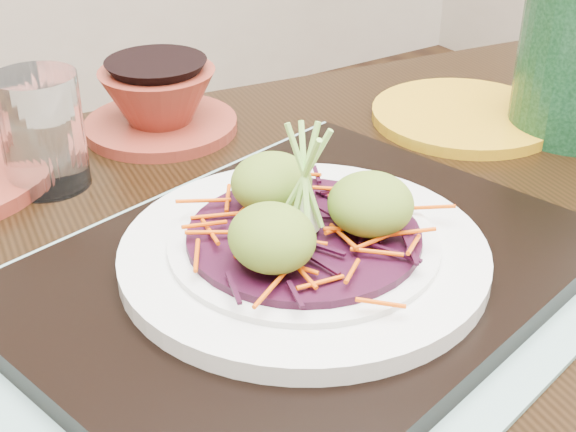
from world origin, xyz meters
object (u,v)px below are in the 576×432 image
white_plate (304,252)px  yellow_plate (464,116)px  dining_table (324,362)px  terracotta_bowl_set (159,104)px  serving_tray (303,272)px  water_glass (42,132)px

white_plate → yellow_plate: white_plate is taller
dining_table → terracotta_bowl_set: bearing=97.4°
serving_tray → terracotta_bowl_set: 0.31m
serving_tray → water_glass: water_glass is taller
terracotta_bowl_set → serving_tray: bearing=-96.3°
yellow_plate → dining_table: bearing=-152.6°
serving_tray → white_plate: (0.00, 0.00, 0.02)m
white_plate → terracotta_bowl_set: 0.31m
dining_table → yellow_plate: (0.28, 0.14, 0.10)m
dining_table → serving_tray: (-0.03, -0.01, 0.10)m
white_plate → water_glass: size_ratio=2.53×
water_glass → serving_tray: bearing=-68.8°
water_glass → terracotta_bowl_set: (0.13, 0.05, -0.02)m
white_plate → terracotta_bowl_set: bearing=83.7°
terracotta_bowl_set → yellow_plate: bearing=-28.6°
water_glass → terracotta_bowl_set: water_glass is taller
water_glass → dining_table: bearing=-62.0°
terracotta_bowl_set → dining_table: bearing=-90.8°
serving_tray → terracotta_bowl_set: size_ratio=2.18×
terracotta_bowl_set → water_glass: bearing=-158.8°
dining_table → water_glass: 0.31m
dining_table → serving_tray: serving_tray is taller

